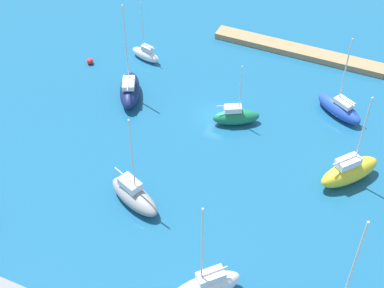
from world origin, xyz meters
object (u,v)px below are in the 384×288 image
(pier_dock, at_px, (298,51))
(sailboat_white_lone_north, at_px, (146,54))
(sailboat_blue_center_basin, at_px, (339,108))
(sailboat_gray_far_south, at_px, (134,195))
(sailboat_green_west_end, at_px, (236,116))
(sailboat_yellow_lone_south, at_px, (349,171))
(mooring_buoy_red, at_px, (90,61))
(sailboat_navy_east_end, at_px, (130,90))
(sailboat_white_off_beacon, at_px, (205,288))

(pier_dock, bearing_deg, sailboat_white_lone_north, 28.06)
(sailboat_blue_center_basin, relative_size, sailboat_gray_far_south, 0.91)
(sailboat_blue_center_basin, bearing_deg, pier_dock, -23.42)
(sailboat_green_west_end, bearing_deg, sailboat_gray_far_south, -136.41)
(sailboat_gray_far_south, height_order, sailboat_yellow_lone_south, sailboat_gray_far_south)
(sailboat_yellow_lone_south, xyz_separation_m, sailboat_green_west_end, (14.63, -3.99, -0.41))
(sailboat_white_lone_north, distance_m, mooring_buoy_red, 7.72)
(pier_dock, xyz_separation_m, sailboat_gray_far_south, (7.89, 33.91, 0.84))
(sailboat_green_west_end, relative_size, sailboat_navy_east_end, 0.64)
(sailboat_gray_far_south, height_order, sailboat_green_west_end, sailboat_gray_far_south)
(sailboat_gray_far_south, height_order, mooring_buoy_red, sailboat_gray_far_south)
(sailboat_yellow_lone_south, relative_size, sailboat_navy_east_end, 0.88)
(pier_dock, xyz_separation_m, sailboat_navy_east_end, (16.79, 18.45, 0.93))
(sailboat_green_west_end, bearing_deg, sailboat_white_lone_north, 126.25)
(sailboat_blue_center_basin, height_order, sailboat_yellow_lone_south, sailboat_yellow_lone_south)
(pier_dock, bearing_deg, sailboat_gray_far_south, 76.90)
(sailboat_white_off_beacon, height_order, sailboat_green_west_end, sailboat_white_off_beacon)
(sailboat_yellow_lone_south, relative_size, mooring_buoy_red, 13.28)
(pier_dock, relative_size, sailboat_white_lone_north, 2.75)
(sailboat_gray_far_south, height_order, sailboat_white_lone_north, sailboat_gray_far_south)
(sailboat_blue_center_basin, xyz_separation_m, sailboat_yellow_lone_south, (-3.55, 10.63, 0.41))
(sailboat_blue_center_basin, height_order, sailboat_navy_east_end, sailboat_navy_east_end)
(sailboat_white_off_beacon, xyz_separation_m, sailboat_navy_east_end, (20.08, -22.80, -0.14))
(sailboat_green_west_end, distance_m, mooring_buoy_red, 23.01)
(sailboat_yellow_lone_south, bearing_deg, mooring_buoy_red, 117.60)
(mooring_buoy_red, bearing_deg, sailboat_white_lone_north, -148.67)
(pier_dock, bearing_deg, sailboat_yellow_lone_south, 118.95)
(mooring_buoy_red, bearing_deg, pier_dock, -151.08)
(sailboat_green_west_end, height_order, sailboat_navy_east_end, sailboat_navy_east_end)
(sailboat_blue_center_basin, relative_size, sailboat_white_off_beacon, 0.86)
(pier_dock, bearing_deg, sailboat_blue_center_basin, 127.48)
(pier_dock, xyz_separation_m, sailboat_yellow_lone_south, (-11.91, 21.53, 1.10))
(sailboat_navy_east_end, bearing_deg, mooring_buoy_red, 38.16)
(pier_dock, height_order, sailboat_gray_far_south, sailboat_gray_far_south)
(sailboat_gray_far_south, bearing_deg, sailboat_white_off_beacon, -10.98)
(sailboat_white_off_beacon, height_order, sailboat_navy_east_end, sailboat_navy_east_end)
(pier_dock, relative_size, sailboat_blue_center_basin, 2.22)
(sailboat_navy_east_end, distance_m, sailboat_white_lone_north, 8.66)
(sailboat_yellow_lone_south, relative_size, sailboat_white_lone_north, 1.31)
(sailboat_white_off_beacon, xyz_separation_m, mooring_buoy_red, (28.74, -27.19, -1.07))
(sailboat_gray_far_south, distance_m, sailboat_white_lone_north, 26.26)
(sailboat_yellow_lone_south, bearing_deg, sailboat_green_west_end, 113.67)
(sailboat_navy_east_end, height_order, sailboat_white_lone_north, sailboat_navy_east_end)
(sailboat_white_off_beacon, relative_size, sailboat_white_lone_north, 1.43)
(sailboat_green_west_end, bearing_deg, sailboat_blue_center_basin, 2.13)
(pier_dock, bearing_deg, sailboat_green_west_end, 81.21)
(pier_dock, distance_m, sailboat_navy_east_end, 24.96)
(sailboat_white_off_beacon, height_order, sailboat_yellow_lone_south, sailboat_white_off_beacon)
(sailboat_navy_east_end, bearing_deg, sailboat_gray_far_south, -175.06)
(sailboat_blue_center_basin, bearing_deg, mooring_buoy_red, 34.44)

